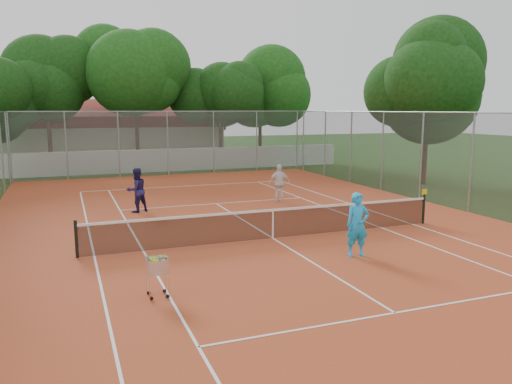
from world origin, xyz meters
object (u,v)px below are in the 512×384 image
object	(u,v)px
player_far_left	(137,190)
ball_hopper	(157,276)
tennis_net	(273,223)
player_near	(357,225)
player_far_right	(279,183)
clubhouse	(116,133)

from	to	relation	value
player_far_left	ball_hopper	world-z (taller)	player_far_left
tennis_net	player_near	distance (m)	3.05
tennis_net	player_far_right	distance (m)	6.64
clubhouse	player_near	xyz separation A→B (m)	(3.46, -31.64, -1.28)
tennis_net	clubhouse	xyz separation A→B (m)	(-2.00, 29.00, 1.69)
tennis_net	ball_hopper	world-z (taller)	tennis_net
player_near	player_far_right	distance (m)	8.74
tennis_net	player_near	bearing A→B (deg)	-61.09
player_near	player_far_left	xyz separation A→B (m)	(-4.94, 8.47, -0.01)
clubhouse	player_far_right	distance (m)	23.56
player_far_right	ball_hopper	xyz separation A→B (m)	(-7.20, -9.76, -0.35)
tennis_net	clubhouse	bearing A→B (deg)	93.95
player_near	ball_hopper	size ratio (longest dim) A/B	1.86
player_near	tennis_net	bearing A→B (deg)	130.23
player_near	player_far_right	bearing A→B (deg)	92.15
player_near	player_far_left	distance (m)	9.81
player_far_right	ball_hopper	world-z (taller)	player_far_right
tennis_net	ball_hopper	bearing A→B (deg)	-139.04
tennis_net	player_far_right	bearing A→B (deg)	64.51
tennis_net	ball_hopper	size ratio (longest dim) A/B	12.21
tennis_net	player_near	world-z (taller)	player_near
player_far_right	tennis_net	bearing A→B (deg)	78.74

